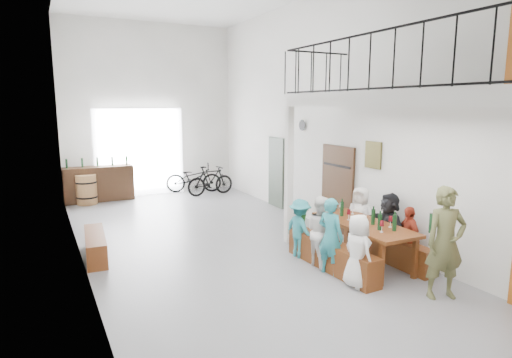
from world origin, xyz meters
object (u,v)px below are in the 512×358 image
tasting_table (363,227)px  oak_barrel (87,189)px  bench_inner (331,256)px  side_bench (95,246)px  host_standing (445,243)px  serving_counter (99,184)px  bicycle_near (194,178)px

tasting_table → oak_barrel: 8.53m
bench_inner → side_bench: bench_inner is taller
tasting_table → host_standing: host_standing is taller
bench_inner → oak_barrel: oak_barrel is taller
serving_counter → bicycle_near: 3.03m
bench_inner → host_standing: host_standing is taller
tasting_table → serving_counter: serving_counter is taller
bench_inner → bicycle_near: 7.74m
bench_inner → host_standing: bearing=-65.6°
bench_inner → bicycle_near: bicycle_near is taller
side_bench → serving_counter: size_ratio=0.81×
serving_counter → oak_barrel: bearing=-141.3°
serving_counter → host_standing: 10.19m
serving_counter → side_bench: bearing=-98.1°
side_bench → bicycle_near: (3.78, 5.15, 0.25)m
bench_inner → oak_barrel: (-3.30, 7.47, 0.19)m
serving_counter → bicycle_near: serving_counter is taller
bench_inner → host_standing: (0.82, -1.69, 0.61)m
side_bench → oak_barrel: 4.91m
bicycle_near → oak_barrel: bearing=114.0°
tasting_table → serving_counter: size_ratio=1.06×
tasting_table → bicycle_near: size_ratio=1.16×
side_bench → tasting_table: bearing=-31.6°
host_standing → bench_inner: bearing=135.0°
tasting_table → oak_barrel: oak_barrel is taller
tasting_table → bicycle_near: bearing=95.9°
serving_counter → host_standing: host_standing is taller
oak_barrel → host_standing: size_ratio=0.51×
oak_barrel → bicycle_near: bicycle_near is taller
bicycle_near → host_standing: bearing=-156.1°
oak_barrel → host_standing: (4.12, -9.17, 0.42)m
oak_barrel → serving_counter: (0.39, 0.31, 0.09)m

